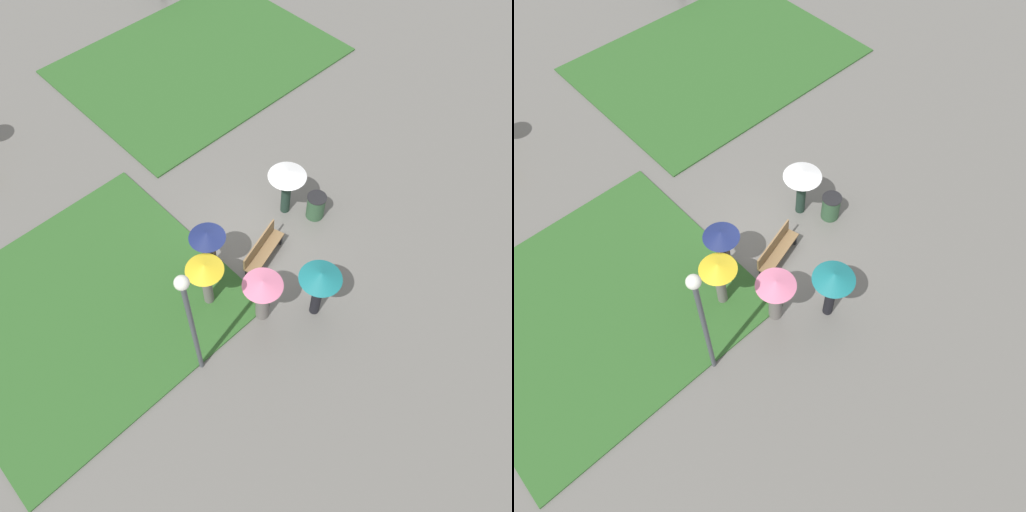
# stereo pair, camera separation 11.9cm
# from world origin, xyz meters

# --- Properties ---
(ground_plane) EXTENTS (90.00, 90.00, 0.00)m
(ground_plane) POSITION_xyz_m (0.00, 0.00, 0.00)
(ground_plane) COLOR #66635E
(lawn_patch_near) EXTENTS (7.68, 7.07, 0.06)m
(lawn_patch_near) POSITION_xyz_m (-5.05, 1.69, 0.03)
(lawn_patch_near) COLOR #2D5B26
(lawn_patch_near) RESTS_ON ground_plane
(lawn_patch_far) EXTENTS (10.42, 7.99, 0.06)m
(lawn_patch_far) POSITION_xyz_m (4.68, 8.23, 0.03)
(lawn_patch_far) COLOR #2D5B26
(lawn_patch_far) RESTS_ON ground_plane
(park_bench) EXTENTS (1.78, 0.88, 0.90)m
(park_bench) POSITION_xyz_m (-0.25, -0.55, 0.47)
(park_bench) COLOR brown
(park_bench) RESTS_ON ground_plane
(lamp_post) EXTENTS (0.32, 0.32, 4.48)m
(lamp_post) POSITION_xyz_m (-3.79, -1.88, 2.87)
(lamp_post) COLOR #474C51
(lamp_post) RESTS_ON ground_plane
(trash_bin) EXTENTS (0.62, 0.62, 0.89)m
(trash_bin) POSITION_xyz_m (2.14, -0.52, 0.45)
(trash_bin) COLOR #335638
(trash_bin) RESTS_ON ground_plane
(crowd_person_yellow) EXTENTS (1.04, 1.04, 1.88)m
(crowd_person_yellow) POSITION_xyz_m (-2.35, -0.53, 1.43)
(crowd_person_yellow) COLOR slate
(crowd_person_yellow) RESTS_ON ground_plane
(crowd_person_pink) EXTENTS (1.09, 1.09, 1.81)m
(crowd_person_pink) POSITION_xyz_m (-1.57, -1.90, 1.25)
(crowd_person_pink) COLOR slate
(crowd_person_pink) RESTS_ON ground_plane
(crowd_person_navy) EXTENTS (1.02, 1.02, 1.94)m
(crowd_person_navy) POSITION_xyz_m (-1.64, 0.17, 1.30)
(crowd_person_navy) COLOR #47382D
(crowd_person_navy) RESTS_ON ground_plane
(crowd_person_white) EXTENTS (1.18, 1.18, 1.79)m
(crowd_person_white) POSITION_xyz_m (1.61, 0.30, 1.39)
(crowd_person_white) COLOR #1E3328
(crowd_person_white) RESTS_ON ground_plane
(crowd_person_teal) EXTENTS (1.14, 1.14, 2.00)m
(crowd_person_teal) POSITION_xyz_m (-0.41, -2.83, 1.58)
(crowd_person_teal) COLOR black
(crowd_person_teal) RESTS_ON ground_plane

